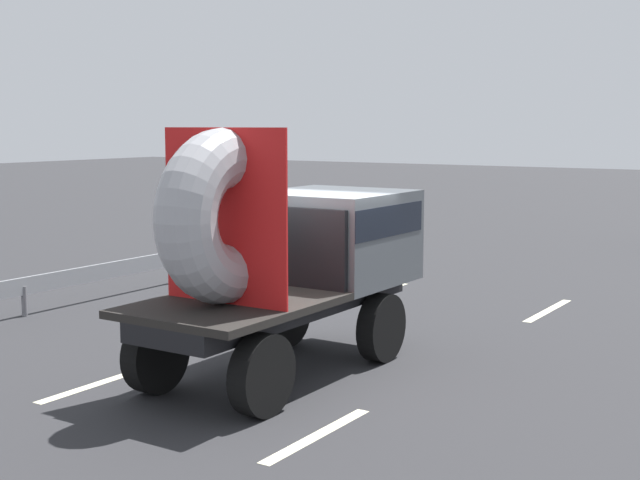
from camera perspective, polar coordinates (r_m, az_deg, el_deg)
ground_plane at (r=12.50m, az=-2.04°, el=-8.38°), size 120.00×120.00×0.00m
flatbed_truck at (r=12.17m, az=-1.75°, el=-0.45°), size 2.02×4.73×3.39m
guardrail at (r=17.83m, az=-13.83°, el=-2.05°), size 0.10×15.60×0.71m
lane_dash_left_near at (r=12.23m, az=-13.93°, el=-8.96°), size 0.16×2.20×0.01m
lane_dash_left_far at (r=17.98m, az=3.66°, el=-3.46°), size 0.16×2.56×0.01m
lane_dash_right_near at (r=9.95m, az=-0.15°, el=-12.59°), size 0.16×2.03×0.01m
lane_dash_right_far at (r=16.82m, az=14.64°, el=-4.46°), size 0.16×2.30×0.01m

